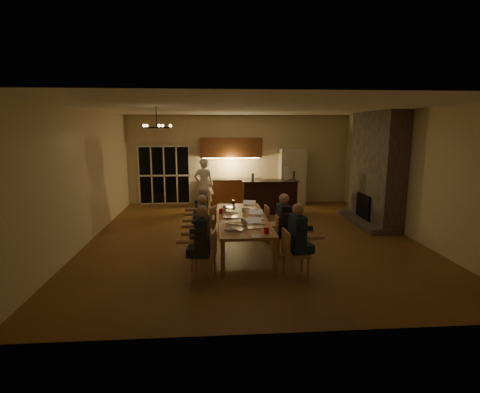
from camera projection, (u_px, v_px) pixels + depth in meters
The scene contains 45 objects.
floor at pixel (252, 238), 9.50m from camera, with size 9.00×9.00×0.00m, color brown.
back_wall at pixel (239, 160), 13.64m from camera, with size 8.00×0.04×3.20m, color beige.
left_wall at pixel (84, 177), 8.91m from camera, with size 0.04×9.00×3.20m, color beige.
right_wall at pixel (409, 174), 9.50m from camera, with size 0.04×9.00×3.20m, color beige.
ceiling at pixel (252, 108), 8.91m from camera, with size 8.00×9.00×0.04m, color white.
french_doors at pixel (164, 175), 13.49m from camera, with size 1.86×0.08×2.10m, color black.
fireplace at pixel (376, 169), 10.66m from camera, with size 0.58×2.50×3.20m, color #635A4E.
kitchenette at pixel (231, 172), 13.38m from camera, with size 2.24×0.68×2.40m, color brown, non-canonical shape.
refrigerator at pixel (292, 177), 13.52m from camera, with size 0.90×0.68×2.00m, color beige.
dining_table at pixel (242, 234), 8.49m from camera, with size 1.10×3.20×0.75m, color #A46F41.
bar_island at pixel (270, 197), 12.14m from camera, with size 1.80×0.68×1.08m, color black.
chair_left_near at pixel (203, 254), 6.91m from camera, with size 0.44×0.44×0.89m, color tan, non-canonical shape.
chair_left_mid at pixel (204, 238), 7.93m from camera, with size 0.44×0.44×0.89m, color tan, non-canonical shape.
chair_left_far at pixel (205, 224), 9.06m from camera, with size 0.44×0.44×0.89m, color tan, non-canonical shape.
chair_right_near at pixel (296, 253), 6.96m from camera, with size 0.44×0.44×0.89m, color tan, non-canonical shape.
chair_right_mid at pixel (286, 236), 8.10m from camera, with size 0.44×0.44×0.89m, color tan, non-canonical shape.
chair_right_far at pixel (275, 224), 9.10m from camera, with size 0.44×0.44×0.89m, color tan, non-canonical shape.
person_left_near at pixel (203, 243), 6.79m from camera, with size 0.60×0.60×1.38m, color #262A31, non-canonical shape.
person_right_near at pixel (297, 240), 6.97m from camera, with size 0.60×0.60×1.38m, color #1D304A, non-canonical shape.
person_left_mid at pixel (203, 227), 7.87m from camera, with size 0.60×0.60×1.38m, color #394044, non-canonical shape.
person_right_mid at pixel (284, 225), 7.99m from camera, with size 0.60×0.60×1.38m, color #262A31, non-canonical shape.
person_left_far at pixel (203, 215), 8.94m from camera, with size 0.60×0.60×1.38m, color #1D304A, non-canonical shape.
standing_person at pixel (204, 185), 12.44m from camera, with size 0.64×0.42×1.76m, color white.
chandelier at pixel (157, 128), 8.02m from camera, with size 0.62×0.62×0.03m, color black.
laptop_a at pixel (237, 224), 7.43m from camera, with size 0.32×0.28×0.23m, color silver, non-canonical shape.
laptop_b at pixel (255, 222), 7.57m from camera, with size 0.32×0.28×0.23m, color silver, non-canonical shape.
laptop_c at pixel (230, 212), 8.44m from camera, with size 0.32×0.28×0.23m, color silver, non-canonical shape.
laptop_d at pixel (256, 214), 8.32m from camera, with size 0.32×0.28×0.23m, color silver, non-canonical shape.
laptop_e at pixel (229, 203), 9.48m from camera, with size 0.32×0.28×0.23m, color silver, non-canonical shape.
laptop_f at pixel (249, 204), 9.41m from camera, with size 0.32×0.28×0.23m, color silver, non-canonical shape.
mug_front at pixel (243, 220), 7.98m from camera, with size 0.07×0.07×0.10m, color white.
mug_mid at pixel (244, 210), 9.03m from camera, with size 0.08×0.08×0.10m, color white.
mug_back at pixel (224, 208), 9.24m from camera, with size 0.08×0.08×0.10m, color white.
redcup_near at pixel (267, 231), 7.15m from camera, with size 0.10×0.10×0.12m, color red.
redcup_mid at pixel (221, 211), 8.82m from camera, with size 0.09×0.09×0.12m, color red.
redcup_far at pixel (246, 202), 9.84m from camera, with size 0.10×0.10×0.12m, color red.
can_silver at pixel (245, 224), 7.67m from camera, with size 0.06×0.06×0.12m, color #B2B2B7.
can_cola at pixel (234, 202), 9.85m from camera, with size 0.07×0.07×0.12m, color #3F0F0C.
can_right at pixel (257, 211), 8.79m from camera, with size 0.07×0.07×0.12m, color #B2B2B7.
plate_near at pixel (259, 223), 7.92m from camera, with size 0.27×0.27×0.02m, color white.
plate_left at pixel (230, 229), 7.46m from camera, with size 0.25×0.25×0.02m, color white.
plate_far at pixel (255, 209), 9.24m from camera, with size 0.26×0.26×0.02m, color white.
notepad at pixel (256, 236), 6.95m from camera, with size 0.15×0.21×0.01m, color white.
bar_bottle at pixel (253, 177), 11.96m from camera, with size 0.09×0.09×0.24m, color #99999E.
bar_blender at pixel (286, 174), 12.12m from camera, with size 0.13×0.13×0.40m, color silver.
Camera 1 is at (-0.98, -9.10, 2.75)m, focal length 28.00 mm.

